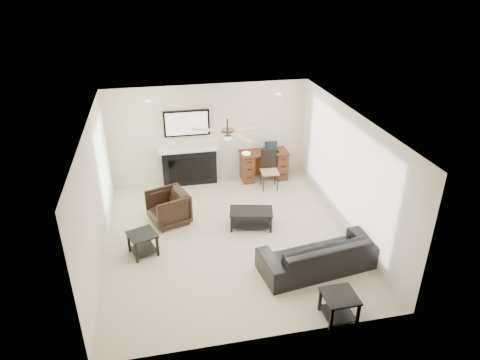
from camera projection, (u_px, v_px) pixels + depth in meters
The scene contains 10 objects.
room_shell at pixel (238, 160), 8.17m from camera, with size 5.50×5.54×2.52m.
sofa at pixel (319, 253), 7.77m from camera, with size 2.19×0.86×0.64m, color black.
armchair at pixel (168, 208), 9.17m from camera, with size 0.77×0.79×0.72m, color black.
coffee_table at pixel (251, 219), 9.06m from camera, with size 0.90×0.50×0.40m, color black.
end_table_near at pixel (339, 306), 6.69m from camera, with size 0.52×0.52×0.45m, color black.
end_table_left at pixel (143, 244), 8.21m from camera, with size 0.50×0.50×0.45m, color black.
fireplace_unit at pixel (189, 149), 10.56m from camera, with size 1.52×0.34×1.91m, color black.
desk at pixel (264, 165), 11.07m from camera, with size 1.22×0.56×0.76m, color #38200E.
desk_chair at pixel (270, 171), 10.54m from camera, with size 0.42×0.44×0.97m, color black.
laptop at pixel (272, 147), 10.86m from camera, with size 0.33×0.24×0.23m, color black.
Camera 1 is at (-1.29, -7.26, 5.00)m, focal length 32.00 mm.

